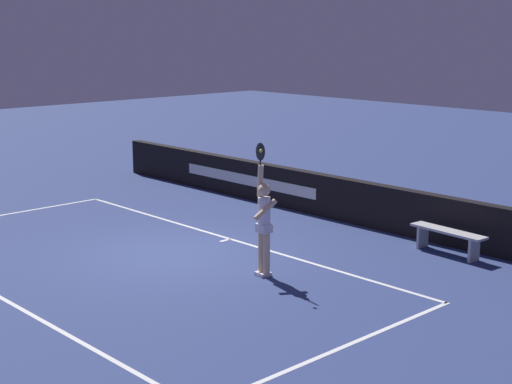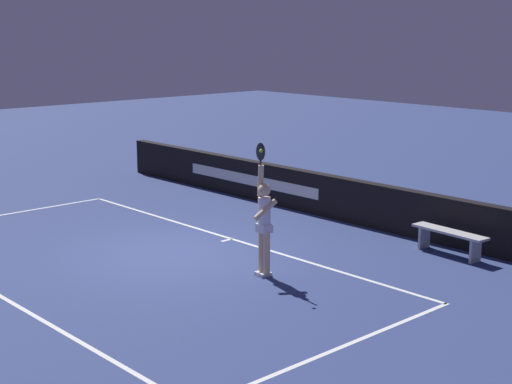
# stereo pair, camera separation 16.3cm
# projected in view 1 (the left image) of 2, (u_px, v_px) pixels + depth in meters

# --- Properties ---
(ground_plane) EXTENTS (60.00, 60.00, 0.00)m
(ground_plane) POSITION_uv_depth(u_px,v_px,m) (173.00, 253.00, 16.08)
(ground_plane) COLOR navy
(court_lines) EXTENTS (11.26, 5.51, 0.00)m
(court_lines) POSITION_uv_depth(u_px,v_px,m) (129.00, 264.00, 15.34)
(court_lines) COLOR white
(court_lines) RESTS_ON ground
(back_wall) EXTENTS (16.35, 0.29, 1.04)m
(back_wall) POSITION_uv_depth(u_px,v_px,m) (325.00, 195.00, 19.14)
(back_wall) COLOR black
(back_wall) RESTS_ON ground
(tennis_player) EXTENTS (0.48, 0.52, 2.55)m
(tennis_player) POSITION_uv_depth(u_px,v_px,m) (264.00, 221.00, 14.41)
(tennis_player) COLOR beige
(tennis_player) RESTS_ON ground
(tennis_ball) EXTENTS (0.07, 0.07, 0.07)m
(tennis_ball) POSITION_uv_depth(u_px,v_px,m) (261.00, 151.00, 13.99)
(tennis_ball) COLOR #CEE72F
(courtside_bench_near) EXTENTS (1.73, 0.49, 0.52)m
(courtside_bench_near) POSITION_uv_depth(u_px,v_px,m) (448.00, 236.00, 15.90)
(courtside_bench_near) COLOR #B9B8B9
(courtside_bench_near) RESTS_ON ground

